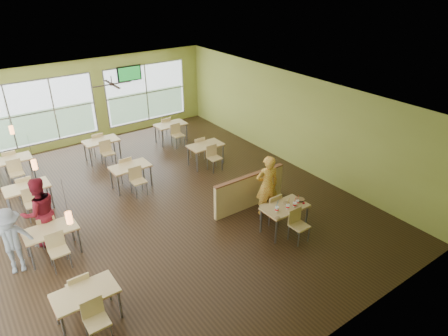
% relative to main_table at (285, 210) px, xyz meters
% --- Properties ---
extents(room, '(12.00, 12.04, 3.20)m').
position_rel_main_table_xyz_m(room, '(-2.00, 3.00, 0.97)').
color(room, black).
rests_on(room, ground).
extents(window_bays, '(9.24, 10.24, 2.38)m').
position_rel_main_table_xyz_m(window_bays, '(-4.65, 6.08, 0.85)').
color(window_bays, white).
rests_on(window_bays, room).
extents(main_table, '(1.22, 1.52, 0.87)m').
position_rel_main_table_xyz_m(main_table, '(0.00, 0.00, 0.00)').
color(main_table, '#DEBC77').
rests_on(main_table, floor).
extents(half_wall_divider, '(2.40, 0.14, 1.04)m').
position_rel_main_table_xyz_m(half_wall_divider, '(0.00, 1.45, -0.11)').
color(half_wall_divider, '#DEBC77').
rests_on(half_wall_divider, floor).
extents(dining_tables, '(6.92, 8.72, 0.87)m').
position_rel_main_table_xyz_m(dining_tables, '(-3.05, 4.71, -0.00)').
color(dining_tables, '#DEBC77').
rests_on(dining_tables, floor).
extents(pendant_lights, '(0.11, 7.31, 0.86)m').
position_rel_main_table_xyz_m(pendant_lights, '(-5.20, 3.68, 1.82)').
color(pendant_lights, '#2D2119').
rests_on(pendant_lights, ceiling).
extents(ceiling_fan, '(1.25, 1.25, 0.29)m').
position_rel_main_table_xyz_m(ceiling_fan, '(-2.00, 6.00, 2.32)').
color(ceiling_fan, '#2D2119').
rests_on(ceiling_fan, ceiling).
extents(tv_backwall, '(1.00, 0.07, 0.60)m').
position_rel_main_table_xyz_m(tv_backwall, '(-0.20, 8.90, 1.82)').
color(tv_backwall, black).
rests_on(tv_backwall, wall_back).
extents(man_plaid, '(0.76, 0.61, 1.80)m').
position_rel_main_table_xyz_m(man_plaid, '(0.16, 0.89, 0.27)').
color(man_plaid, '#CC5D16').
rests_on(man_plaid, floor).
extents(patron_maroon, '(0.96, 0.79, 1.83)m').
position_rel_main_table_xyz_m(patron_maroon, '(-5.24, 3.11, 0.28)').
color(patron_maroon, maroon).
rests_on(patron_maroon, floor).
extents(patron_grey, '(1.16, 0.81, 1.65)m').
position_rel_main_table_xyz_m(patron_grey, '(-6.04, 2.41, 0.19)').
color(patron_grey, slate).
rests_on(patron_grey, floor).
extents(cup_blue, '(0.10, 0.10, 0.37)m').
position_rel_main_table_xyz_m(cup_blue, '(-0.34, -0.06, 0.19)').
color(cup_blue, white).
rests_on(cup_blue, main_table).
extents(cup_yellow, '(0.10, 0.10, 0.35)m').
position_rel_main_table_xyz_m(cup_yellow, '(-0.03, -0.13, 0.19)').
color(cup_yellow, white).
rests_on(cup_yellow, main_table).
extents(cup_red_near, '(0.10, 0.10, 0.35)m').
position_rel_main_table_xyz_m(cup_red_near, '(0.18, -0.16, 0.19)').
color(cup_red_near, white).
rests_on(cup_red_near, main_table).
extents(cup_red_far, '(0.08, 0.08, 0.30)m').
position_rel_main_table_xyz_m(cup_red_far, '(0.34, -0.11, 0.18)').
color(cup_red_far, white).
rests_on(cup_red_far, main_table).
extents(food_basket, '(0.24, 0.24, 0.05)m').
position_rel_main_table_xyz_m(food_basket, '(0.51, -0.03, 0.15)').
color(food_basket, black).
rests_on(food_basket, main_table).
extents(ketchup_cup, '(0.06, 0.06, 0.03)m').
position_rel_main_table_xyz_m(ketchup_cup, '(0.49, -0.19, 0.13)').
color(ketchup_cup, '#AD0A1F').
rests_on(ketchup_cup, main_table).
extents(wrapper_left, '(0.17, 0.17, 0.04)m').
position_rel_main_table_xyz_m(wrapper_left, '(-0.53, -0.30, 0.14)').
color(wrapper_left, '#977649').
rests_on(wrapper_left, main_table).
extents(wrapper_mid, '(0.23, 0.22, 0.05)m').
position_rel_main_table_xyz_m(wrapper_mid, '(0.11, 0.08, 0.14)').
color(wrapper_mid, '#977649').
rests_on(wrapper_mid, main_table).
extents(wrapper_right, '(0.16, 0.15, 0.04)m').
position_rel_main_table_xyz_m(wrapper_right, '(0.20, -0.20, 0.14)').
color(wrapper_right, '#977649').
rests_on(wrapper_right, main_table).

